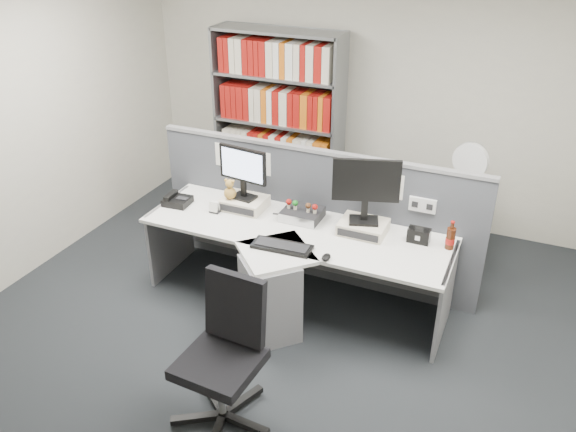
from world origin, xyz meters
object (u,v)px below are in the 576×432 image
at_px(filing_cabinet, 460,232).
at_px(shelving_unit, 278,125).
at_px(cola_bottle, 450,238).
at_px(desk_phone, 177,200).
at_px(desktop_pc, 302,214).
at_px(office_chair, 226,350).
at_px(monitor_left, 243,169).
at_px(desk, 285,268).
at_px(monitor_right, 366,186).
at_px(keyboard, 282,246).
at_px(speaker, 419,235).
at_px(desk_fan, 470,164).
at_px(desk_calendar, 214,208).
at_px(mouse, 326,257).

bearing_deg(filing_cabinet, shelving_unit, 167.93).
bearing_deg(cola_bottle, desk_phone, -175.10).
xyz_separation_m(desktop_pc, office_chair, (0.11, -1.58, -0.21)).
bearing_deg(desk_phone, monitor_left, 16.51).
height_order(cola_bottle, office_chair, office_chair).
bearing_deg(desk, shelving_unit, 115.96).
bearing_deg(monitor_right, cola_bottle, 2.40).
relative_size(keyboard, cola_bottle, 2.03).
relative_size(monitor_left, desk_phone, 1.97).
relative_size(speaker, shelving_unit, 0.09).
xyz_separation_m(desktop_pc, speaker, (1.00, 0.01, 0.02)).
distance_m(speaker, cola_bottle, 0.25).
height_order(speaker, shelving_unit, shelving_unit).
bearing_deg(speaker, desk_fan, 77.53).
bearing_deg(desk_fan, desk_calendar, -148.69).
height_order(desk_calendar, office_chair, office_chair).
bearing_deg(monitor_left, desk, -33.96).
bearing_deg(office_chair, speaker, 60.86).
bearing_deg(shelving_unit, keyboard, -64.81).
xyz_separation_m(monitor_right, desktop_pc, (-0.55, 0.02, -0.38)).
relative_size(desktop_pc, desk_fan, 0.59).
distance_m(keyboard, shelving_unit, 2.18).
distance_m(desktop_pc, keyboard, 0.52).
bearing_deg(mouse, desktop_pc, 128.09).
height_order(desk, shelving_unit, shelving_unit).
distance_m(keyboard, mouse, 0.38).
bearing_deg(shelving_unit, desk_fan, -12.08).
bearing_deg(desk_phone, office_chair, -47.78).
xyz_separation_m(mouse, cola_bottle, (0.83, 0.54, 0.07)).
distance_m(keyboard, speaker, 1.10).
bearing_deg(office_chair, desktop_pc, 94.13).
distance_m(desktop_pc, desk_calendar, 0.78).
bearing_deg(desktop_pc, desk, -87.32).
bearing_deg(keyboard, office_chair, -86.09).
bearing_deg(desk_fan, shelving_unit, 167.92).
xyz_separation_m(keyboard, desk_phone, (-1.18, 0.32, 0.02)).
height_order(monitor_left, mouse, monitor_left).
distance_m(keyboard, desk_fan, 1.94).
height_order(cola_bottle, filing_cabinet, cola_bottle).
bearing_deg(desk_calendar, monitor_left, 42.32).
relative_size(desk, desktop_pc, 8.02).
relative_size(keyboard, desk_phone, 2.04).
bearing_deg(desk_fan, mouse, -117.69).
distance_m(desktop_pc, desk_fan, 1.60).
xyz_separation_m(keyboard, desk_fan, (1.18, 1.51, 0.31)).
distance_m(desktop_pc, filing_cabinet, 1.63).
relative_size(desk_calendar, shelving_unit, 0.05).
bearing_deg(desk_calendar, filing_cabinet, 31.31).
bearing_deg(desk_calendar, speaker, 6.97).
height_order(monitor_left, office_chair, monitor_left).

